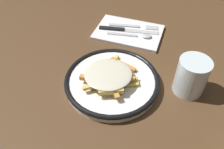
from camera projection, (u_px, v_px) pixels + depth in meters
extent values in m
plane|color=#4E341E|center=(112.00, 84.00, 0.65)|extent=(2.60, 2.60, 0.00)
cylinder|color=white|center=(112.00, 82.00, 0.64)|extent=(0.26, 0.26, 0.02)
torus|color=black|center=(112.00, 80.00, 0.63)|extent=(0.26, 0.26, 0.01)
cube|color=gold|center=(114.00, 74.00, 0.62)|extent=(0.06, 0.01, 0.01)
cube|color=gold|center=(113.00, 78.00, 0.63)|extent=(0.07, 0.03, 0.01)
cube|color=gold|center=(126.00, 74.00, 0.64)|extent=(0.05, 0.08, 0.01)
cube|color=#E1C251|center=(126.00, 85.00, 0.61)|extent=(0.03, 0.07, 0.01)
cube|color=#EBB557|center=(116.00, 72.00, 0.65)|extent=(0.02, 0.06, 0.01)
cube|color=orange|center=(123.00, 65.00, 0.67)|extent=(0.04, 0.08, 0.01)
cube|color=gold|center=(110.00, 79.00, 0.63)|extent=(0.05, 0.06, 0.01)
cube|color=gold|center=(112.00, 86.00, 0.60)|extent=(0.08, 0.06, 0.01)
cube|color=gold|center=(102.00, 74.00, 0.64)|extent=(0.04, 0.06, 0.01)
cube|color=#E7B555|center=(121.00, 74.00, 0.64)|extent=(0.03, 0.10, 0.01)
cube|color=#DFB351|center=(100.00, 84.00, 0.60)|extent=(0.07, 0.08, 0.01)
cube|color=gold|center=(101.00, 83.00, 0.62)|extent=(0.06, 0.06, 0.01)
cube|color=gold|center=(112.00, 70.00, 0.65)|extent=(0.06, 0.07, 0.01)
cube|color=#CF863E|center=(97.00, 79.00, 0.61)|extent=(0.02, 0.09, 0.01)
cube|color=gold|center=(111.00, 92.00, 0.58)|extent=(0.03, 0.06, 0.01)
cube|color=#E3B664|center=(124.00, 76.00, 0.62)|extent=(0.01, 0.06, 0.01)
cube|color=#E9A758|center=(109.00, 81.00, 0.61)|extent=(0.02, 0.09, 0.01)
cube|color=#DFC350|center=(111.00, 64.00, 0.67)|extent=(0.08, 0.03, 0.01)
ellipsoid|color=beige|center=(108.00, 74.00, 0.61)|extent=(0.16, 0.16, 0.01)
cube|color=#2B752F|center=(123.00, 66.00, 0.63)|extent=(0.00, 0.00, 0.00)
cube|color=#2F7328|center=(112.00, 66.00, 0.63)|extent=(0.00, 0.00, 0.00)
cube|color=#225834|center=(107.00, 70.00, 0.62)|extent=(0.00, 0.00, 0.00)
cube|color=#347429|center=(118.00, 60.00, 0.65)|extent=(0.00, 0.00, 0.00)
cube|color=#265D24|center=(111.00, 71.00, 0.61)|extent=(0.00, 0.00, 0.00)
cube|color=white|center=(128.00, 32.00, 0.82)|extent=(0.17, 0.24, 0.01)
cube|color=silver|center=(124.00, 26.00, 0.83)|extent=(0.03, 0.11, 0.01)
cube|color=silver|center=(152.00, 28.00, 0.82)|extent=(0.03, 0.05, 0.00)
cube|color=black|center=(112.00, 29.00, 0.82)|extent=(0.02, 0.09, 0.01)
cube|color=silver|center=(141.00, 32.00, 0.81)|extent=(0.03, 0.12, 0.00)
cube|color=silver|center=(122.00, 35.00, 0.79)|extent=(0.02, 0.10, 0.00)
ellipsoid|color=silver|center=(147.00, 36.00, 0.78)|extent=(0.02, 0.03, 0.01)
cylinder|color=silver|center=(191.00, 76.00, 0.60)|extent=(0.08, 0.08, 0.10)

